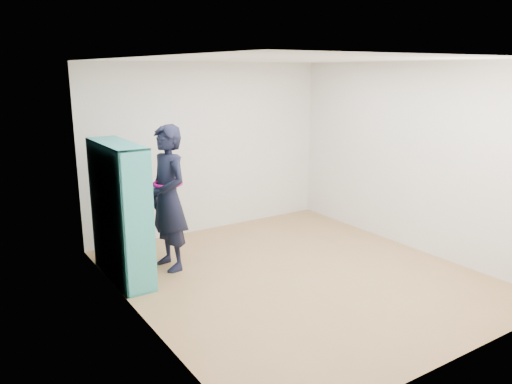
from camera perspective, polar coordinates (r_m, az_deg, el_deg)
floor at (r=6.32m, az=4.57°, el=-9.41°), size 4.50×4.50×0.00m
ceiling at (r=5.81m, az=5.08°, el=14.85°), size 4.50×4.50×0.00m
wall_left at (r=4.99m, az=-13.66°, el=-0.39°), size 0.02×4.50×2.60m
wall_right at (r=7.32m, az=17.31°, el=3.84°), size 0.02×4.50×2.60m
wall_back at (r=7.80m, az=-5.41°, el=5.00°), size 4.00×0.02×2.60m
wall_front at (r=4.43m, az=22.95°, el=-2.90°), size 4.00×0.02×2.60m
bookshelf at (r=6.18m, az=-15.47°, el=-2.48°), size 0.37×1.25×1.67m
person at (r=6.34m, az=-10.00°, el=-0.69°), size 0.50×0.71×1.84m
smartphone at (r=6.33m, az=-11.66°, el=0.33°), size 0.04×0.10×0.14m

